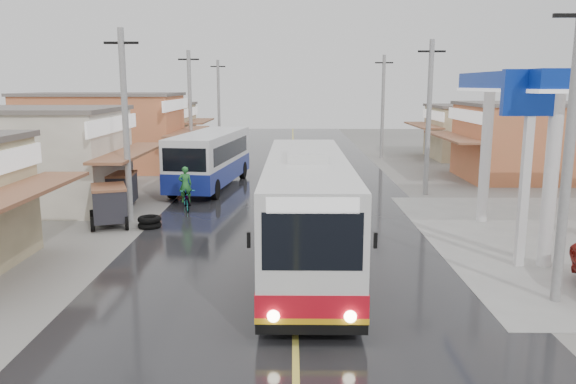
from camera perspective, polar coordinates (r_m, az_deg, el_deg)
name	(u,v)px	position (r m, az deg, el deg)	size (l,w,h in m)	color
ground	(295,301)	(15.42, 0.71, -10.99)	(120.00, 120.00, 0.00)	slate
road	(294,194)	(29.87, 0.57, -0.21)	(12.00, 90.00, 0.02)	black
centre_line	(294,194)	(29.87, 0.57, -0.18)	(0.15, 90.00, 0.01)	#D8CC4C
shopfronts_left	(72,184)	(35.27, -21.07, 0.76)	(11.00, 44.00, 5.20)	tan
utility_poles_left	(167,191)	(31.62, -12.22, 0.15)	(1.60, 50.00, 8.00)	gray
utility_poles_right	(425,194)	(30.70, 13.75, -0.24)	(1.60, 36.00, 8.00)	gray
coach_bus	(307,209)	(17.99, 1.89, -1.76)	(2.85, 12.06, 3.76)	silver
second_bus	(210,158)	(31.86, -7.89, 3.40)	(3.68, 9.57, 3.09)	silver
cyclist	(186,195)	(26.49, -10.29, -0.34)	(1.18, 2.02, 2.06)	black
tricycle_near	(120,188)	(27.44, -16.73, 0.36)	(1.65, 2.20, 1.68)	#26262D
tricycle_far	(109,203)	(24.10, -17.74, -1.11)	(2.10, 2.38, 1.68)	#26262D
tyre_stack	(150,222)	(23.52, -13.88, -2.98)	(0.95, 0.95, 0.49)	black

